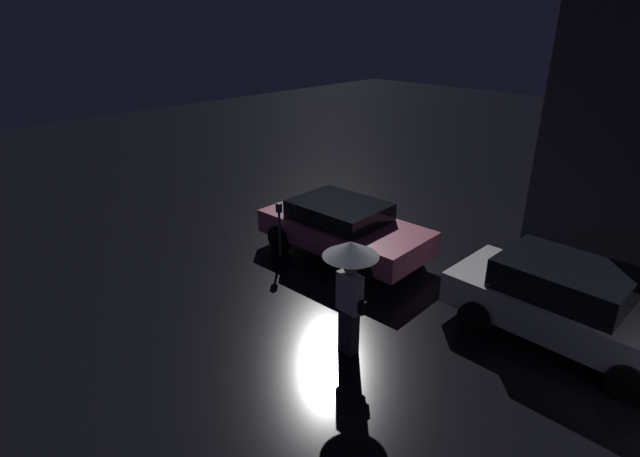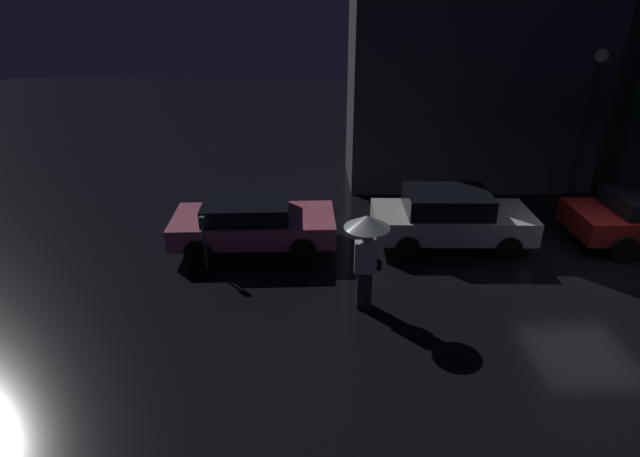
# 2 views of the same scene
# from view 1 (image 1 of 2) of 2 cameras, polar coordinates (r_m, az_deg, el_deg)

# --- Properties ---
(parked_car_pink) EXTENTS (4.09, 2.06, 1.31)m
(parked_car_pink) POSITION_cam_1_polar(r_m,az_deg,el_deg) (11.74, 2.64, 0.15)
(parked_car_pink) COLOR #DB6684
(parked_car_pink) RESTS_ON ground
(parked_car_white) EXTENTS (4.03, 1.96, 1.44)m
(parked_car_white) POSITION_cam_1_polar(r_m,az_deg,el_deg) (9.67, 26.32, -7.61)
(parked_car_white) COLOR silver
(parked_car_white) RESTS_ON ground
(pedestrian_with_umbrella) EXTENTS (0.90, 0.90, 2.07)m
(pedestrian_with_umbrella) POSITION_cam_1_polar(r_m,az_deg,el_deg) (7.98, 3.49, -4.98)
(pedestrian_with_umbrella) COLOR #383842
(pedestrian_with_umbrella) RESTS_ON ground
(parking_meter) EXTENTS (0.12, 0.10, 1.34)m
(parking_meter) POSITION_cam_1_polar(r_m,az_deg,el_deg) (11.62, -4.66, 0.50)
(parking_meter) COLOR #4C5154
(parking_meter) RESTS_ON ground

